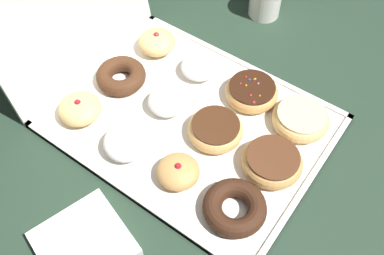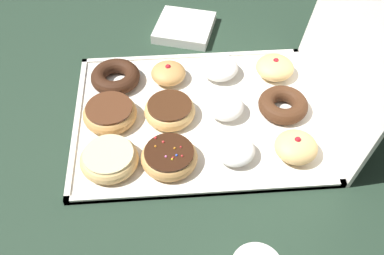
# 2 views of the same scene
# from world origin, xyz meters

# --- Properties ---
(ground_plane) EXTENTS (3.00, 3.00, 0.00)m
(ground_plane) POSITION_xyz_m (0.00, 0.00, 0.00)
(ground_plane) COLOR #233828
(donut_box) EXTENTS (0.42, 0.55, 0.01)m
(donut_box) POSITION_xyz_m (0.00, 0.00, 0.01)
(donut_box) COLOR silver
(donut_box) RESTS_ON ground
(chocolate_cake_ring_donut_0) EXTENTS (0.12, 0.12, 0.04)m
(chocolate_cake_ring_donut_0) POSITION_xyz_m (-0.12, -0.19, 0.03)
(chocolate_cake_ring_donut_0) COLOR #381E11
(chocolate_cake_ring_donut_0) RESTS_ON donut_box
(chocolate_frosted_donut_1) EXTENTS (0.12, 0.12, 0.04)m
(chocolate_frosted_donut_1) POSITION_xyz_m (0.00, -0.19, 0.03)
(chocolate_frosted_donut_1) COLOR tan
(chocolate_frosted_donut_1) RESTS_ON donut_box
(glazed_ring_donut_2) EXTENTS (0.12, 0.12, 0.04)m
(glazed_ring_donut_2) POSITION_xyz_m (0.13, -0.19, 0.03)
(glazed_ring_donut_2) COLOR #E5B770
(glazed_ring_donut_2) RESTS_ON donut_box
(jelly_filled_donut_3) EXTENTS (0.08, 0.08, 0.05)m
(jelly_filled_donut_3) POSITION_xyz_m (-0.12, -0.06, 0.03)
(jelly_filled_donut_3) COLOR tan
(jelly_filled_donut_3) RESTS_ON donut_box
(chocolate_frosted_donut_4) EXTENTS (0.11, 0.11, 0.04)m
(chocolate_frosted_donut_4) POSITION_xyz_m (-0.00, -0.06, 0.03)
(chocolate_frosted_donut_4) COLOR tan
(chocolate_frosted_donut_4) RESTS_ON donut_box
(sprinkle_donut_5) EXTENTS (0.12, 0.12, 0.04)m
(sprinkle_donut_5) POSITION_xyz_m (0.13, -0.07, 0.03)
(sprinkle_donut_5) COLOR tan
(sprinkle_donut_5) RESTS_ON donut_box
(powdered_filled_donut_6) EXTENTS (0.09, 0.09, 0.05)m
(powdered_filled_donut_6) POSITION_xyz_m (-0.13, 0.06, 0.03)
(powdered_filled_donut_6) COLOR white
(powdered_filled_donut_6) RESTS_ON donut_box
(powdered_filled_donut_7) EXTENTS (0.08, 0.08, 0.05)m
(powdered_filled_donut_7) POSITION_xyz_m (-0.00, 0.06, 0.03)
(powdered_filled_donut_7) COLOR white
(powdered_filled_donut_7) RESTS_ON donut_box
(powdered_filled_donut_8) EXTENTS (0.08, 0.08, 0.04)m
(powdered_filled_donut_8) POSITION_xyz_m (0.12, 0.06, 0.03)
(powdered_filled_donut_8) COLOR white
(powdered_filled_donut_8) RESTS_ON donut_box
(jelly_filled_donut_9) EXTENTS (0.09, 0.09, 0.05)m
(jelly_filled_donut_9) POSITION_xyz_m (-0.12, 0.20, 0.03)
(jelly_filled_donut_9) COLOR #E5B770
(jelly_filled_donut_9) RESTS_ON donut_box
(chocolate_cake_ring_donut_10) EXTENTS (0.11, 0.11, 0.04)m
(chocolate_cake_ring_donut_10) POSITION_xyz_m (-0.00, 0.19, 0.03)
(chocolate_cake_ring_donut_10) COLOR #472816
(chocolate_cake_ring_donut_10) RESTS_ON donut_box
(jelly_filled_donut_11) EXTENTS (0.09, 0.09, 0.05)m
(jelly_filled_donut_11) POSITION_xyz_m (0.13, 0.19, 0.03)
(jelly_filled_donut_11) COLOR #E5B770
(jelly_filled_donut_11) RESTS_ON donut_box
(napkin_stack) EXTENTS (0.19, 0.19, 0.03)m
(napkin_stack) POSITION_xyz_m (-0.33, -0.01, 0.01)
(napkin_stack) COLOR white
(napkin_stack) RESTS_ON ground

